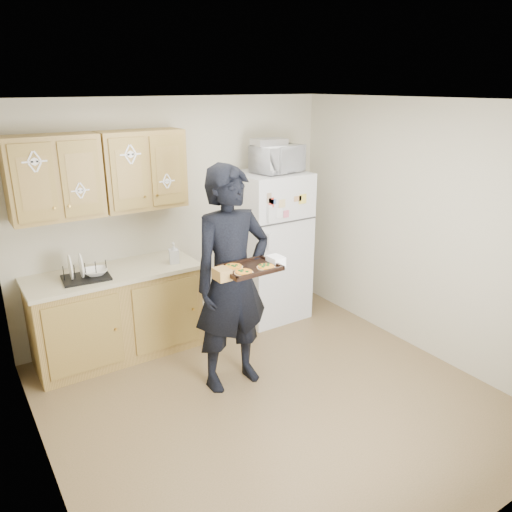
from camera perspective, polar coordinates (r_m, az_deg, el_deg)
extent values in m
plane|color=brown|center=(4.55, 1.78, -15.98)|extent=(3.60, 3.60, 0.00)
plane|color=silver|center=(3.73, 2.19, 17.33)|extent=(3.60, 3.60, 0.00)
cube|color=#B8B095|center=(5.47, -8.90, 4.42)|extent=(3.60, 0.04, 2.50)
cube|color=#B8B095|center=(2.83, 23.74, -11.52)|extent=(3.60, 0.04, 2.50)
cube|color=#B8B095|center=(3.36, -24.34, -6.70)|extent=(0.04, 3.60, 2.50)
cube|color=#B8B095|center=(5.17, 18.60, 2.76)|extent=(0.04, 3.60, 2.50)
cube|color=silver|center=(5.72, 1.54, 1.12)|extent=(0.75, 0.70, 1.70)
cube|color=brown|center=(5.19, -15.56, -6.55)|extent=(1.60, 0.60, 0.86)
cube|color=beige|center=(5.02, -16.01, -1.90)|extent=(1.64, 0.64, 0.04)
cube|color=brown|center=(4.81, -22.10, 8.27)|extent=(0.80, 0.33, 0.75)
cube|color=brown|center=(5.03, -12.87, 9.59)|extent=(0.80, 0.33, 0.75)
cube|color=gold|center=(6.43, 4.07, -3.41)|extent=(0.20, 0.07, 0.32)
imported|color=black|center=(4.33, -2.77, -2.77)|extent=(0.74, 0.49, 2.01)
cube|color=black|center=(4.01, -0.72, -1.46)|extent=(0.46, 0.34, 0.04)
cylinder|color=orange|center=(3.89, -1.41, -1.86)|extent=(0.15, 0.15, 0.02)
cylinder|color=orange|center=(4.00, 1.16, -1.25)|extent=(0.15, 0.15, 0.02)
cylinder|color=orange|center=(4.01, -2.59, -1.22)|extent=(0.15, 0.15, 0.02)
imported|color=silver|center=(5.49, 2.44, 11.03)|extent=(0.58, 0.44, 0.29)
cube|color=#B3B3BA|center=(5.44, 1.49, 12.91)|extent=(0.36, 0.27, 0.07)
cube|color=black|center=(4.87, -18.93, -1.54)|extent=(0.45, 0.35, 0.17)
imported|color=white|center=(4.90, -17.89, -1.75)|extent=(0.25, 0.25, 0.05)
imported|color=silver|center=(5.07, -9.37, 0.34)|extent=(0.12, 0.12, 0.21)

